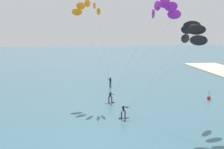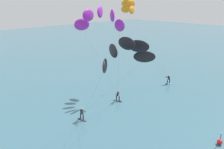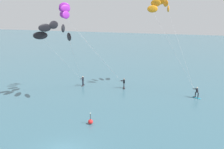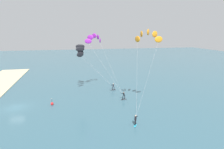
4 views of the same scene
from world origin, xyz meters
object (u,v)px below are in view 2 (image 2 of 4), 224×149
object	(u,v)px
kitesurfer_nearshore	(131,9)
kitesurfer_mid_water	(101,24)
marker_buoy	(220,142)
kitesurfer_far_out	(124,56)

from	to	relation	value
kitesurfer_nearshore	kitesurfer_mid_water	size ratio (longest dim) A/B	1.06
kitesurfer_nearshore	marker_buoy	world-z (taller)	kitesurfer_nearshore
kitesurfer_nearshore	kitesurfer_far_out	xyz separation A→B (m)	(-13.09, -10.71, -3.23)
kitesurfer_nearshore	kitesurfer_mid_water	xyz separation A→B (m)	(-12.76, -7.46, -0.81)
kitesurfer_far_out	marker_buoy	xyz separation A→B (m)	(7.75, -6.55, -9.33)
kitesurfer_mid_water	marker_buoy	size ratio (longest dim) A/B	9.97
kitesurfer_nearshore	kitesurfer_far_out	world-z (taller)	kitesurfer_nearshore
kitesurfer_mid_water	kitesurfer_far_out	bearing A→B (deg)	-95.88
kitesurfer_nearshore	marker_buoy	distance (m)	22.01
kitesurfer_far_out	marker_buoy	bearing A→B (deg)	-40.22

